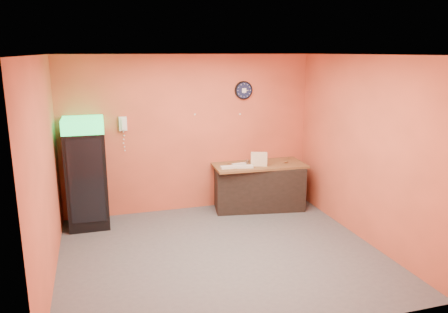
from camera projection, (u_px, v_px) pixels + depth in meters
name	position (u px, v px, depth m)	size (l,w,h in m)	color
floor	(221.00, 254.00, 6.30)	(4.50, 4.50, 0.00)	#47474C
back_wall	(190.00, 134.00, 7.83)	(4.50, 0.02, 2.80)	#E15D3F
left_wall	(45.00, 172.00, 5.34)	(0.02, 4.00, 2.80)	#E15D3F
right_wall	(364.00, 149.00, 6.60)	(0.02, 4.00, 2.80)	#E15D3F
ceiling	(221.00, 55.00, 5.64)	(4.50, 4.00, 0.02)	white
beverage_cooler	(87.00, 175.00, 7.08)	(0.64, 0.66, 1.82)	black
prep_counter	(259.00, 187.00, 8.07)	(1.60, 0.71, 0.80)	black
wall_clock	(244.00, 90.00, 7.91)	(0.33, 0.06, 0.33)	black
wall_phone	(123.00, 124.00, 7.40)	(0.13, 0.11, 0.24)	white
butcher_paper	(259.00, 165.00, 7.97)	(1.67, 0.77, 0.04)	brown
sub_roll_stack	(259.00, 159.00, 7.80)	(0.31, 0.19, 0.25)	beige
wrapped_sandwich_left	(229.00, 167.00, 7.66)	(0.29, 0.11, 0.04)	silver
wrapped_sandwich_mid	(245.00, 167.00, 7.70)	(0.29, 0.12, 0.04)	silver
wrapped_sandwich_right	(239.00, 164.00, 7.86)	(0.25, 0.10, 0.04)	silver
kitchen_tool	(248.00, 161.00, 8.02)	(0.07, 0.07, 0.07)	silver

